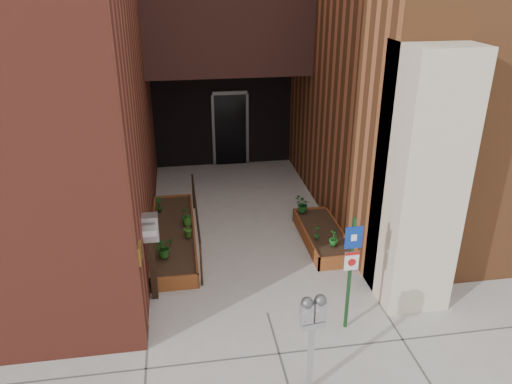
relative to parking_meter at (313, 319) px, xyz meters
name	(u,v)px	position (x,y,z in m)	size (l,w,h in m)	color
ground	(267,313)	(-0.27, 1.75, -1.21)	(80.00, 80.00, 0.00)	#9E9991
planter_left	(174,237)	(-1.82, 4.45, -1.08)	(0.90, 3.60, 0.30)	brown
planter_right	(322,237)	(1.33, 3.95, -1.08)	(0.80, 2.20, 0.30)	brown
handrail	(196,210)	(-1.32, 4.40, -0.47)	(0.04, 3.34, 0.90)	black
parking_meter	(313,319)	(0.00, 0.00, 0.00)	(0.36, 0.19, 1.57)	#A4A4A7
sign_post	(351,263)	(0.93, 1.19, 0.02)	(0.27, 0.07, 2.01)	#163D1A
payment_dropbox	(150,240)	(-2.17, 2.51, -0.03)	(0.33, 0.25, 1.64)	black
shrub_left_a	(164,247)	(-1.99, 3.40, -0.71)	(0.36, 0.36, 0.40)	#1F5317
shrub_left_b	(187,228)	(-1.52, 4.12, -0.71)	(0.22, 0.22, 0.40)	#2C611B
shrub_left_c	(187,216)	(-1.52, 4.68, -0.72)	(0.22, 0.22, 0.39)	#1D5819
shrub_left_d	(159,204)	(-2.12, 5.39, -0.73)	(0.19, 0.19, 0.36)	#185017
shrub_right_a	(334,238)	(1.35, 3.29, -0.75)	(0.18, 0.18, 0.33)	#19591D
shrub_right_b	(317,232)	(1.09, 3.58, -0.76)	(0.16, 0.16, 0.31)	#1A5D20
shrub_right_c	(303,204)	(1.10, 4.85, -0.73)	(0.34, 0.34, 0.38)	#164F1A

